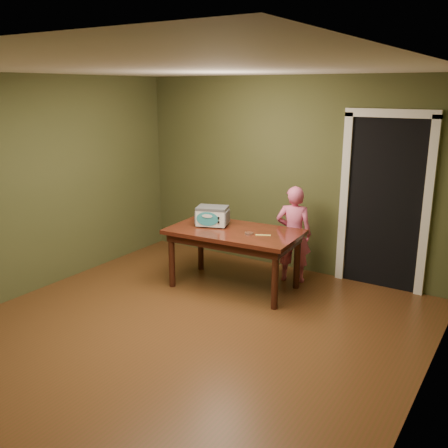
{
  "coord_description": "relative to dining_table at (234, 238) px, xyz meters",
  "views": [
    {
      "loc": [
        2.84,
        -3.58,
        2.43
      ],
      "look_at": [
        -0.08,
        1.0,
        0.95
      ],
      "focal_mm": 40.0,
      "sensor_mm": 36.0,
      "label": 1
    }
  ],
  "objects": [
    {
      "name": "room_shell",
      "position": [
        0.22,
        -1.45,
        1.06
      ],
      "size": [
        4.52,
        5.02,
        2.61
      ],
      "color": "#454826",
      "rests_on": "ground"
    },
    {
      "name": "spatula",
      "position": [
        0.41,
        -0.02,
        0.1
      ],
      "size": [
        0.17,
        0.1,
        0.01
      ],
      "primitive_type": "cube",
      "rotation": [
        0.0,
        0.0,
        0.45
      ],
      "color": "#FFF06E",
      "rests_on": "dining_table"
    },
    {
      "name": "child",
      "position": [
        0.52,
        0.61,
        -0.02
      ],
      "size": [
        0.53,
        0.42,
        1.25
      ],
      "primitive_type": "imported",
      "rotation": [
        0.0,
        0.0,
        3.44
      ],
      "color": "#E45E8A",
      "rests_on": "floor"
    },
    {
      "name": "floor",
      "position": [
        0.22,
        -1.45,
        -0.65
      ],
      "size": [
        5.0,
        5.0,
        0.0
      ],
      "primitive_type": "plane",
      "color": "#582E19",
      "rests_on": "ground"
    },
    {
      "name": "doorway",
      "position": [
        1.52,
        1.33,
        0.41
      ],
      "size": [
        1.1,
        0.66,
        2.25
      ],
      "color": "black",
      "rests_on": "ground"
    },
    {
      "name": "dining_table",
      "position": [
        0.0,
        0.0,
        0.0
      ],
      "size": [
        1.66,
        1.0,
        0.75
      ],
      "rotation": [
        0.0,
        0.0,
        0.07
      ],
      "color": "#38170C",
      "rests_on": "floor"
    },
    {
      "name": "toy_oven",
      "position": [
        -0.34,
        0.02,
        0.23
      ],
      "size": [
        0.46,
        0.38,
        0.25
      ],
      "rotation": [
        0.0,
        0.0,
        0.35
      ],
      "color": "#4C4F54",
      "rests_on": "dining_table"
    },
    {
      "name": "baking_pan",
      "position": [
        0.24,
        -0.06,
        0.11
      ],
      "size": [
        0.1,
        0.1,
        0.02
      ],
      "color": "silver",
      "rests_on": "dining_table"
    }
  ]
}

